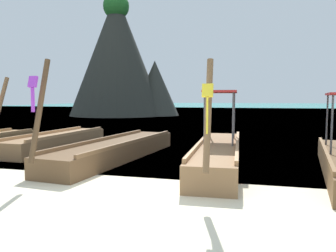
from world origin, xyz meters
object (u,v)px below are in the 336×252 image
at_px(longtail_boat_red_ribbon, 57,141).
at_px(karst_rock, 121,57).
at_px(longtail_boat_violet_ribbon, 116,150).
at_px(longtail_boat_yellow_ribbon, 218,153).

distance_m(longtail_boat_red_ribbon, karst_rock, 25.01).
bearing_deg(longtail_boat_violet_ribbon, karst_rock, 112.05).
xyz_separation_m(longtail_boat_violet_ribbon, longtail_boat_yellow_ribbon, (3.23, -0.22, 0.08)).
distance_m(longtail_boat_yellow_ribbon, karst_rock, 28.63).
bearing_deg(longtail_boat_yellow_ribbon, longtail_boat_red_ribbon, 166.49).
bearing_deg(longtail_boat_violet_ribbon, longtail_boat_red_ribbon, 156.72).
bearing_deg(longtail_boat_red_ribbon, karst_rock, 106.79).
xyz_separation_m(longtail_boat_red_ribbon, karst_rock, (-7.01, 23.24, 6.05)).
height_order(longtail_boat_red_ribbon, longtail_boat_yellow_ribbon, longtail_boat_yellow_ribbon).
relative_size(longtail_boat_red_ribbon, karst_rock, 0.44).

